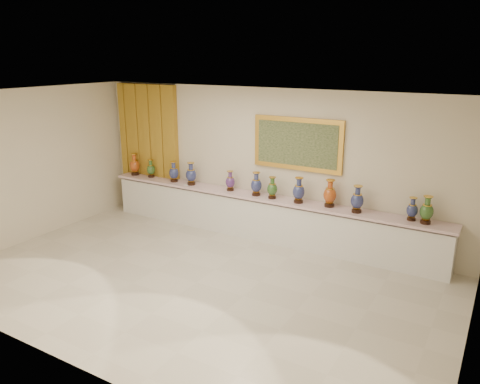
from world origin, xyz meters
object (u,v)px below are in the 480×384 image
object	(u,v)px
vase_0	(135,165)
vase_1	(151,169)
counter	(262,218)
vase_2	(174,173)

from	to	relation	value
vase_0	vase_1	xyz separation A→B (m)	(0.47, 0.03, -0.04)
vase_0	vase_1	bearing A→B (deg)	3.07
counter	vase_2	size ratio (longest dim) A/B	16.03
vase_1	vase_2	world-z (taller)	vase_2
vase_1	vase_2	xyz separation A→B (m)	(0.70, -0.05, 0.02)
vase_1	vase_0	bearing A→B (deg)	-176.93
vase_0	vase_2	bearing A→B (deg)	-1.15
counter	vase_2	xyz separation A→B (m)	(-2.18, -0.03, 0.67)
counter	vase_0	size ratio (longest dim) A/B	14.38
vase_1	counter	bearing A→B (deg)	-0.34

